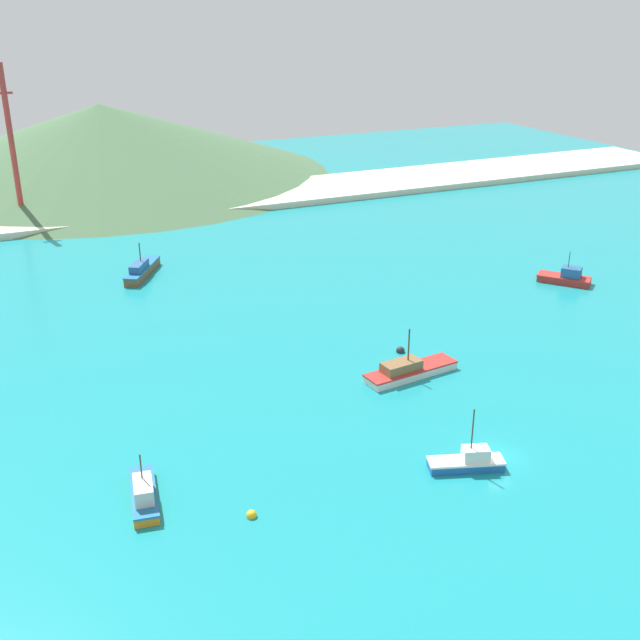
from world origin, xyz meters
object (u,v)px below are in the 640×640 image
fishing_boat_5 (144,493)px  fishing_boat_6 (566,277)px  buoy_0 (251,515)px  radio_tower (12,144)px  buoy_1 (400,351)px  fishing_boat_7 (468,461)px  fishing_boat_1 (408,370)px  fishing_boat_2 (142,270)px

fishing_boat_5 → fishing_boat_6: bearing=21.9°
buoy_0 → radio_tower: bearing=94.6°
fishing_boat_6 → buoy_0: fishing_boat_6 is taller
fishing_boat_5 → buoy_0: bearing=-37.1°
fishing_boat_6 → buoy_1: bearing=-162.5°
fishing_boat_7 → fishing_boat_5: bearing=165.4°
fishing_boat_5 → buoy_0: fishing_boat_5 is taller
fishing_boat_7 → fishing_boat_1: bearing=75.8°
fishing_boat_1 → fishing_boat_6: size_ratio=1.49×
fishing_boat_6 → radio_tower: 98.61m
fishing_boat_7 → buoy_0: (-19.89, 1.50, -0.58)m
buoy_0 → radio_tower: (-8.16, 101.88, 14.45)m
buoy_0 → fishing_boat_2: bearing=85.2°
fishing_boat_1 → fishing_boat_6: 40.37m
fishing_boat_1 → radio_tower: (-32.59, 85.44, 13.84)m
fishing_boat_7 → buoy_1: fishing_boat_7 is taller
fishing_boat_1 → radio_tower: radio_tower is taller
fishing_boat_5 → buoy_0: 9.30m
fishing_boat_2 → fishing_boat_5: fishing_boat_2 is taller
fishing_boat_7 → radio_tower: bearing=105.2°
fishing_boat_1 → fishing_boat_6: fishing_boat_1 is taller
fishing_boat_1 → buoy_0: bearing=-146.1°
fishing_boat_1 → fishing_boat_2: bearing=112.6°
buoy_0 → fishing_boat_1: bearing=33.9°
fishing_boat_6 → radio_tower: bearing=135.2°
fishing_boat_6 → buoy_0: bearing=-151.6°
fishing_boat_2 → radio_tower: radio_tower is taller
fishing_boat_5 → fishing_boat_6: fishing_boat_6 is taller
fishing_boat_1 → fishing_boat_2: (-19.17, 45.96, 0.19)m
fishing_boat_5 → fishing_boat_2: bearing=77.4°
fishing_boat_5 → fishing_boat_7: bearing=-14.6°
fishing_boat_2 → buoy_0: 62.63m
fishing_boat_1 → fishing_boat_2: 49.80m
fishing_boat_7 → radio_tower: 108.01m
fishing_boat_2 → fishing_boat_7: size_ratio=1.52×
fishing_boat_5 → radio_tower: size_ratio=0.28×
radio_tower → buoy_1: bearing=-66.2°
fishing_boat_1 → buoy_1: bearing=67.6°
fishing_boat_6 → fishing_boat_7: (-41.30, -34.63, -0.13)m
fishing_boat_5 → buoy_1: size_ratio=7.78×
radio_tower → fishing_boat_5: bearing=-89.5°
fishing_boat_5 → fishing_boat_6: 73.91m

